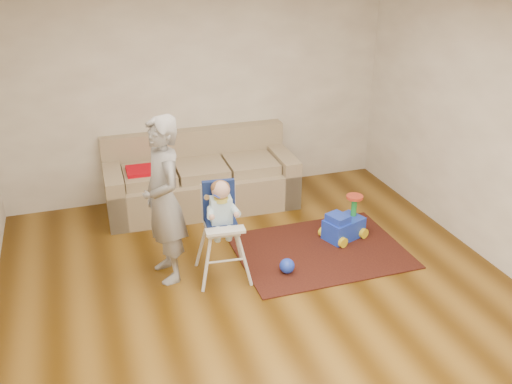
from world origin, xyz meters
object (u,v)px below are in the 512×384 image
object	(u,v)px
toy_ball	(287,266)
high_chair	(222,231)
sofa	(200,173)
adult	(164,200)
side_table	(146,200)
ride_on_toy	(344,218)

from	to	relation	value
toy_ball	high_chair	xyz separation A→B (m)	(-0.64, 0.18, 0.42)
toy_ball	high_chair	bearing A→B (deg)	163.86
sofa	toy_ball	world-z (taller)	sofa
high_chair	toy_ball	bearing A→B (deg)	-10.69
adult	toy_ball	bearing A→B (deg)	63.86
side_table	ride_on_toy	bearing A→B (deg)	-31.24
ride_on_toy	toy_ball	size ratio (longest dim) A/B	3.11
ride_on_toy	high_chair	xyz separation A→B (m)	(-1.52, -0.31, 0.25)
high_chair	side_table	bearing A→B (deg)	114.74
ride_on_toy	high_chair	size ratio (longest dim) A/B	0.46
side_table	adult	size ratio (longest dim) A/B	0.27
sofa	adult	bearing A→B (deg)	-113.58
sofa	toy_ball	bearing A→B (deg)	-74.56
side_table	toy_ball	bearing A→B (deg)	-55.94
sofa	side_table	distance (m)	0.77
high_chair	adult	distance (m)	0.65
sofa	ride_on_toy	bearing A→B (deg)	-43.84
high_chair	adult	world-z (taller)	adult
sofa	ride_on_toy	size ratio (longest dim) A/B	4.89
sofa	adult	size ratio (longest dim) A/B	1.41
sofa	adult	distance (m)	1.70
toy_ball	high_chair	world-z (taller)	high_chair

